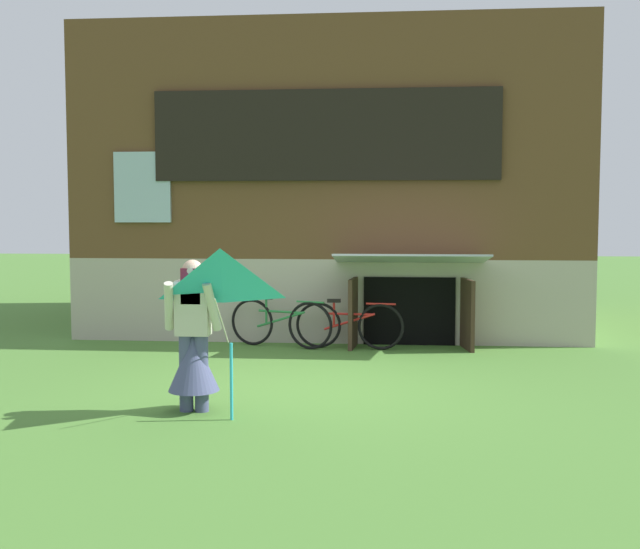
% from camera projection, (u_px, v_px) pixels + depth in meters
% --- Properties ---
extents(ground_plane, '(60.00, 60.00, 0.00)m').
position_uv_depth(ground_plane, '(304.00, 385.00, 9.09)').
color(ground_plane, '#4C7F33').
extents(log_house, '(8.20, 6.57, 5.05)m').
position_uv_depth(log_house, '(337.00, 187.00, 14.58)').
color(log_house, '#ADA393').
rests_on(log_house, ground_plane).
extents(person, '(0.61, 0.52, 1.55)m').
position_uv_depth(person, '(193.00, 348.00, 7.84)').
color(person, '#474C75').
rests_on(person, ground_plane).
extents(kite, '(1.02, 1.01, 1.58)m').
position_uv_depth(kite, '(220.00, 293.00, 7.22)').
color(kite, '#2DB2CC').
rests_on(kite, ground_plane).
extents(bicycle_red, '(1.63, 0.21, 0.75)m').
position_uv_depth(bicycle_red, '(349.00, 325.00, 11.56)').
color(bicycle_red, black).
rests_on(bicycle_red, ground_plane).
extents(bicycle_green, '(1.62, 0.56, 0.77)m').
position_uv_depth(bicycle_green, '(281.00, 323.00, 11.70)').
color(bicycle_green, black).
rests_on(bicycle_green, ground_plane).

